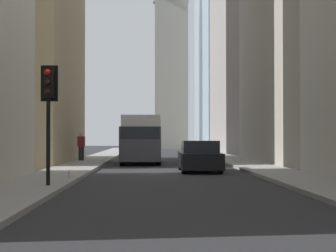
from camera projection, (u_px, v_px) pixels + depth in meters
ground_plane at (169, 172)px, 24.94m from camera, size 135.00×135.00×0.00m
sidewalk_right at (69, 170)px, 24.80m from camera, size 90.00×2.20×0.14m
sidewalk_left at (267, 170)px, 25.08m from camera, size 90.00×2.20×0.14m
church_spire at (171, 26)px, 70.27m from camera, size 4.57×4.57×30.12m
delivery_truck at (141, 139)px, 32.46m from camera, size 6.46×2.25×2.84m
sedan_black at (199, 157)px, 25.03m from camera, size 4.30×1.78×1.42m
traffic_light_foreground at (48, 97)px, 16.55m from camera, size 0.43×0.52×3.64m
pedestrian at (81, 145)px, 33.44m from camera, size 0.26×0.44×1.73m
discarded_bottle at (69, 174)px, 19.62m from camera, size 0.07×0.07×0.27m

